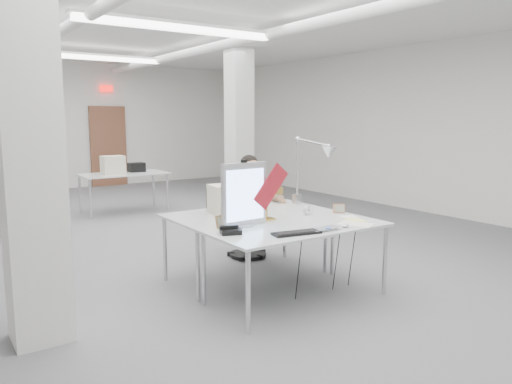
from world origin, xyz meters
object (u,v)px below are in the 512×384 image
Objects in this scene: office_chair at (248,215)px; laptop at (328,230)px; monitor at (244,195)px; beige_monitor at (226,199)px; seated_person at (250,189)px; bankers_lamp at (267,202)px; desk_phone at (231,231)px; desk_main at (298,227)px; architect_lamp at (311,169)px.

laptop is at bearing -113.63° from office_chair.
beige_monitor is at bearing 71.78° from monitor.
bankers_lamp is at bearing -128.35° from seated_person.
desk_phone is 0.54× the size of beige_monitor.
monitor reaches higher than beige_monitor.
bankers_lamp reaches higher than office_chair.
desk_main is at bearing 13.05° from desk_phone.
office_chair is (0.45, 1.58, -0.18)m from desk_main.
desk_main is 0.35m from laptop.
monitor is (-0.88, -1.23, 0.17)m from seated_person.
desk_phone is (-0.71, 0.09, 0.04)m from desk_main.
office_chair is 1.80× the size of monitor.
desk_phone is at bearing -111.13° from beige_monitor.
desk_main is 2.00× the size of architect_lamp.
monitor reaches higher than laptop.
laptop is at bearing -7.83° from desk_phone.
office_chair is 1.97m from laptop.
seated_person is 1.30× the size of monitor.
desk_main is 1.61× the size of office_chair.
seated_person reaches higher than desk_main.
laptop reaches higher than desk_main.
architect_lamp is (0.79, 0.73, 0.46)m from desk_main.
office_chair reaches higher than laptop.
desk_main is 0.62m from monitor.
beige_monitor is (-0.16, 0.55, -0.03)m from bankers_lamp.
office_chair is at bearing 77.06° from seated_person.
monitor is 1.87× the size of laptop.
desk_main is 2.89× the size of monitor.
desk_phone is at bearing -145.55° from monitor.
monitor is (-0.88, -1.28, 0.51)m from office_chair.
office_chair is at bearing 83.39° from bankers_lamp.
beige_monitor is at bearing -150.95° from office_chair.
seated_person is (0.00, -0.05, 0.34)m from office_chair.
monitor is 0.88m from laptop.
bankers_lamp is 1.10× the size of beige_monitor.
monitor is 1.67× the size of bankers_lamp.
desk_main is 9.80× the size of desk_phone.
desk_main is 5.33× the size of beige_monitor.
desk_phone is 0.99m from beige_monitor.
desk_phone is (-0.80, 0.43, 0.01)m from laptop.
architect_lamp is (0.33, -0.80, 0.31)m from seated_person.
beige_monitor is at bearing 124.41° from bankers_lamp.
architect_lamp reaches higher than desk_phone.
desk_phone is at bearing -141.97° from seated_person.
architect_lamp is (0.33, -0.85, 0.65)m from office_chair.
architect_lamp is (1.03, -0.22, 0.29)m from beige_monitor.
desk_main is 1.17m from architect_lamp.
seated_person is 2.17× the size of bankers_lamp.
desk_main is at bearing -37.86° from monitor.
desk_main is 0.72m from desk_phone.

